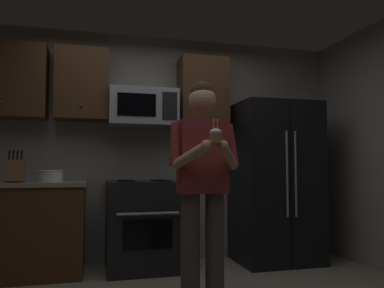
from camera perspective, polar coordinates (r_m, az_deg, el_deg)
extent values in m
cube|color=gray|center=(4.52, -5.87, -0.51)|extent=(4.40, 0.10, 2.60)
cube|color=black|center=(4.15, -7.21, -11.85)|extent=(0.76, 0.66, 0.92)
cube|color=black|center=(3.83, -6.55, -13.17)|extent=(0.48, 0.01, 0.28)
cylinder|color=#99999E|center=(3.78, -6.48, -10.24)|extent=(0.60, 0.03, 0.03)
cylinder|color=black|center=(3.95, -9.50, -5.46)|extent=(0.18, 0.18, 0.01)
cylinder|color=black|center=(4.00, -4.33, -5.48)|extent=(0.18, 0.18, 0.01)
cylinder|color=black|center=(4.23, -9.83, -5.33)|extent=(0.18, 0.18, 0.01)
cylinder|color=black|center=(4.27, -4.99, -5.35)|extent=(0.18, 0.18, 0.01)
cube|color=#9EA0A5|center=(4.28, -7.28, 5.34)|extent=(0.74, 0.40, 0.40)
cube|color=black|center=(4.07, -8.18, 5.81)|extent=(0.40, 0.01, 0.24)
cube|color=black|center=(4.12, -3.31, 5.66)|extent=(0.16, 0.01, 0.30)
cube|color=black|center=(4.52, 12.23, -5.52)|extent=(0.90, 0.72, 1.80)
cylinder|color=gray|center=(4.16, 13.93, -4.29)|extent=(0.02, 0.02, 0.90)
cylinder|color=gray|center=(4.21, 15.13, -4.26)|extent=(0.02, 0.02, 0.90)
cube|color=black|center=(4.19, 14.49, -5.64)|extent=(0.01, 0.01, 1.74)
cube|color=#4C301C|center=(4.42, -25.85, 8.41)|extent=(0.80, 0.34, 0.76)
sphere|color=brown|center=(4.20, -26.43, 5.57)|extent=(0.03, 0.03, 0.03)
cube|color=#4C301C|center=(4.34, -15.99, 8.41)|extent=(0.55, 0.34, 0.76)
sphere|color=brown|center=(4.11, -16.11, 5.52)|extent=(0.03, 0.03, 0.03)
cube|color=#4C301C|center=(4.51, 1.61, 7.83)|extent=(0.55, 0.34, 0.76)
sphere|color=brown|center=(4.29, 2.29, 5.01)|extent=(0.03, 0.03, 0.03)
cube|color=#4C301C|center=(4.21, -25.47, -11.69)|extent=(1.40, 0.62, 0.88)
cube|color=gray|center=(4.17, -25.30, -5.43)|extent=(1.44, 0.66, 0.04)
cube|color=brown|center=(4.11, -24.71, -3.66)|extent=(0.16, 0.15, 0.24)
cylinder|color=black|center=(4.10, -25.46, -1.47)|extent=(0.02, 0.04, 0.09)
cylinder|color=black|center=(4.09, -24.95, -1.48)|extent=(0.02, 0.04, 0.09)
cylinder|color=black|center=(4.09, -24.45, -1.49)|extent=(0.02, 0.04, 0.09)
cylinder|color=black|center=(4.08, -23.94, -1.50)|extent=(0.02, 0.04, 0.09)
cylinder|color=white|center=(4.10, -20.27, -4.54)|extent=(0.24, 0.24, 0.11)
torus|color=white|center=(4.10, -20.25, -3.77)|extent=(0.25, 0.25, 0.01)
cylinder|color=#4C4742|center=(3.11, -0.25, -15.25)|extent=(0.15, 0.15, 0.86)
cylinder|color=#4C4742|center=(3.17, 3.38, -15.04)|extent=(0.15, 0.15, 0.86)
cube|color=maroon|center=(3.07, 1.56, -1.89)|extent=(0.38, 0.22, 0.58)
sphere|color=tan|center=(3.12, 1.54, 6.58)|extent=(0.22, 0.22, 0.22)
sphere|color=#382314|center=(3.14, 1.49, 7.45)|extent=(0.20, 0.20, 0.20)
cylinder|color=maroon|center=(3.00, -2.43, -0.02)|extent=(0.15, 0.18, 0.35)
cylinder|color=tan|center=(2.85, -0.28, -1.78)|extent=(0.26, 0.33, 0.21)
sphere|color=tan|center=(2.75, 2.20, -0.29)|extent=(0.09, 0.09, 0.09)
cylinder|color=maroon|center=(3.12, 5.68, -0.15)|extent=(0.15, 0.18, 0.35)
cylinder|color=tan|center=(2.94, 5.40, -1.82)|extent=(0.26, 0.33, 0.21)
sphere|color=tan|center=(2.79, 4.56, -0.33)|extent=(0.09, 0.09, 0.09)
cylinder|color=#A87F56|center=(2.76, 3.51, 0.70)|extent=(0.08, 0.08, 0.06)
ellipsoid|color=white|center=(2.76, 3.51, 1.73)|extent=(0.09, 0.09, 0.06)
cylinder|color=#4CBF66|center=(2.77, 3.79, 2.69)|extent=(0.01, 0.01, 0.06)
ellipsoid|color=#FFD159|center=(2.77, 3.79, 3.46)|extent=(0.01, 0.01, 0.02)
cylinder|color=#F2D84C|center=(2.76, 3.21, 2.71)|extent=(0.01, 0.01, 0.06)
ellipsoid|color=#FFD159|center=(2.76, 3.21, 3.48)|extent=(0.01, 0.01, 0.02)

